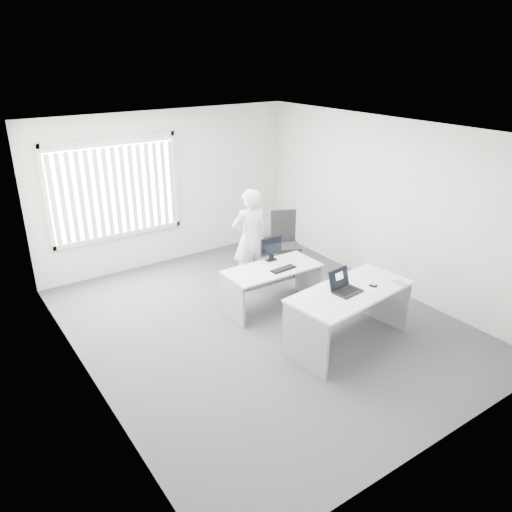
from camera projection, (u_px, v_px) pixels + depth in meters
ground at (262, 323)px, 7.40m from camera, size 6.00×6.00×0.00m
wall_back at (168, 188)px, 9.14m from camera, size 5.00×0.02×2.80m
wall_front at (451, 328)px, 4.58m from camera, size 5.00×0.02×2.80m
wall_left at (79, 279)px, 5.55m from camera, size 0.02×6.00×2.80m
wall_right at (387, 205)px, 8.17m from camera, size 0.02×6.00×2.80m
ceiling at (263, 131)px, 6.32m from camera, size 5.00×6.00×0.02m
window at (115, 189)px, 8.53m from camera, size 2.32×0.06×1.76m
blinds at (116, 191)px, 8.49m from camera, size 2.20×0.10×1.50m
desk_near at (350, 305)px, 6.70m from camera, size 1.86×1.04×0.81m
desk_far at (272, 279)px, 7.69m from camera, size 1.49×0.72×0.67m
office_chair at (285, 253)px, 9.05m from camera, size 0.83×0.83×1.10m
person at (250, 239)px, 8.24m from camera, size 0.68×0.51×1.71m
laptop at (348, 283)px, 6.50m from camera, size 0.40×0.36×0.28m
paper_sheet at (372, 285)px, 6.75m from camera, size 0.29×0.23×0.00m
mouse at (373, 285)px, 6.71m from camera, size 0.10×0.12×0.04m
booklet at (400, 283)px, 6.81m from camera, size 0.16×0.21×0.01m
keyboard at (283, 269)px, 7.55m from camera, size 0.43×0.17×0.02m
monitor at (271, 249)px, 7.81m from camera, size 0.39×0.12×0.39m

